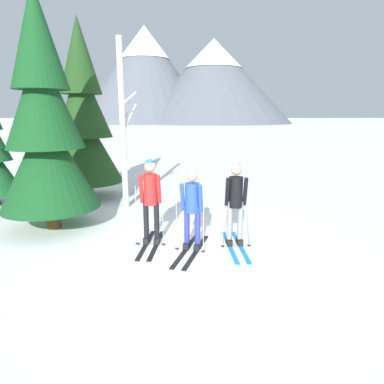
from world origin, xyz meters
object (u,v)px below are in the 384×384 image
object	(u,v)px
skier_in_black	(235,199)
pine_tree_near	(45,123)
skier_in_blue	(192,207)
pine_tree_mid	(83,119)
birch_tree_slender	(123,125)
skier_in_red	(151,196)

from	to	relation	value
skier_in_black	pine_tree_near	distance (m)	4.54
skier_in_blue	skier_in_black	world-z (taller)	skier_in_black
pine_tree_mid	skier_in_blue	bearing A→B (deg)	-54.25
skier_in_blue	birch_tree_slender	bearing A→B (deg)	118.92
skier_in_red	birch_tree_slender	bearing A→B (deg)	108.65
birch_tree_slender	pine_tree_mid	bearing A→B (deg)	139.72
skier_in_blue	pine_tree_mid	bearing A→B (deg)	125.75
skier_in_black	birch_tree_slender	xyz separation A→B (m)	(-2.69, 3.05, 1.37)
pine_tree_near	pine_tree_mid	size ratio (longest dim) A/B	0.98
skier_in_blue	pine_tree_near	world-z (taller)	pine_tree_near
skier_in_blue	pine_tree_mid	distance (m)	5.74
pine_tree_near	pine_tree_mid	xyz separation A→B (m)	(0.02, 3.04, 0.05)
skier_in_red	pine_tree_near	world-z (taller)	pine_tree_near
skier_in_red	skier_in_blue	xyz separation A→B (m)	(0.83, -0.37, -0.13)
pine_tree_mid	birch_tree_slender	distance (m)	1.85
pine_tree_near	birch_tree_slender	world-z (taller)	pine_tree_near
skier_in_blue	birch_tree_slender	xyz separation A→B (m)	(-1.81, 3.28, 1.47)
skier_in_black	pine_tree_near	xyz separation A→B (m)	(-4.12, 1.20, 1.48)
pine_tree_near	skier_in_blue	bearing A→B (deg)	-23.72
skier_in_black	birch_tree_slender	world-z (taller)	birch_tree_slender
skier_in_blue	pine_tree_mid	xyz separation A→B (m)	(-3.21, 4.47, 1.62)
skier_in_black	birch_tree_slender	bearing A→B (deg)	131.39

